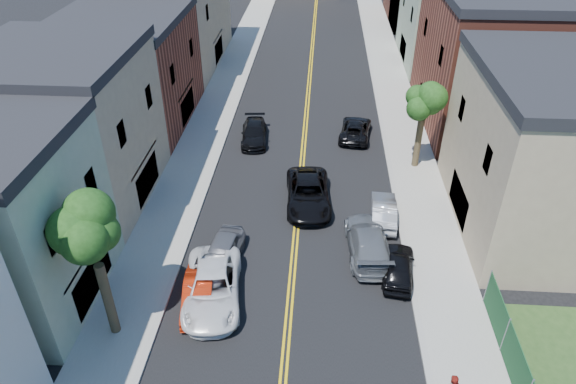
% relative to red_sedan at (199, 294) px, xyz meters
% --- Properties ---
extents(sidewalk_left, '(3.20, 100.00, 0.15)m').
position_rel_red_sedan_xyz_m(sidewalk_left, '(-3.48, 24.01, -0.59)').
color(sidewalk_left, gray).
rests_on(sidewalk_left, ground).
extents(sidewalk_right, '(3.20, 100.00, 0.15)m').
position_rel_red_sedan_xyz_m(sidewalk_right, '(12.32, 24.01, -0.59)').
color(sidewalk_right, gray).
rests_on(sidewalk_right, ground).
extents(curb_left, '(0.30, 100.00, 0.15)m').
position_rel_red_sedan_xyz_m(curb_left, '(-1.73, 24.01, -0.59)').
color(curb_left, gray).
rests_on(curb_left, ground).
extents(curb_right, '(0.30, 100.00, 0.15)m').
position_rel_red_sedan_xyz_m(curb_right, '(10.57, 24.01, -0.59)').
color(curb_right, gray).
rests_on(curb_right, ground).
extents(bldg_left_tan_near, '(9.00, 10.00, 9.00)m').
position_rel_red_sedan_xyz_m(bldg_left_tan_near, '(-9.58, 9.01, 3.84)').
color(bldg_left_tan_near, '#998466').
rests_on(bldg_left_tan_near, ground).
extents(bldg_left_brick, '(9.00, 12.00, 8.00)m').
position_rel_red_sedan_xyz_m(bldg_left_brick, '(-9.58, 20.01, 3.34)').
color(bldg_left_brick, brown).
rests_on(bldg_left_brick, ground).
extents(bldg_left_tan_far, '(9.00, 16.00, 9.50)m').
position_rel_red_sedan_xyz_m(bldg_left_tan_far, '(-9.58, 34.01, 4.09)').
color(bldg_left_tan_far, '#998466').
rests_on(bldg_left_tan_far, ground).
extents(bldg_right_tan, '(9.00, 12.00, 9.00)m').
position_rel_red_sedan_xyz_m(bldg_right_tan, '(18.42, 8.01, 3.84)').
color(bldg_right_tan, '#998466').
rests_on(bldg_right_tan, ground).
extents(bldg_right_brick, '(9.00, 14.00, 10.00)m').
position_rel_red_sedan_xyz_m(bldg_right_brick, '(18.42, 22.01, 4.34)').
color(bldg_right_brick, brown).
rests_on(bldg_right_brick, ground).
extents(bldg_right_palegrn, '(9.00, 12.00, 8.50)m').
position_rel_red_sedan_xyz_m(bldg_right_palegrn, '(18.42, 36.01, 3.59)').
color(bldg_right_palegrn, gray).
rests_on(bldg_right_palegrn, ground).
extents(tree_left_mid, '(5.20, 5.20, 9.29)m').
position_rel_red_sedan_xyz_m(tree_left_mid, '(-3.46, -1.98, 5.92)').
color(tree_left_mid, '#3E321F').
rests_on(tree_left_mid, sidewalk_left).
extents(tree_right_far, '(4.40, 4.40, 8.03)m').
position_rel_red_sedan_xyz_m(tree_right_far, '(12.34, 14.02, 5.10)').
color(tree_right_far, '#3E321F').
rests_on(tree_right_far, sidewalk_right).
extents(red_sedan, '(1.85, 4.15, 1.32)m').
position_rel_red_sedan_xyz_m(red_sedan, '(0.00, 0.00, 0.00)').
color(red_sedan, red).
rests_on(red_sedan, ground).
extents(white_pickup, '(3.38, 6.09, 1.61)m').
position_rel_red_sedan_xyz_m(white_pickup, '(0.62, 0.40, 0.14)').
color(white_pickup, silver).
rests_on(white_pickup, ground).
extents(grey_car_left, '(2.25, 4.44, 1.45)m').
position_rel_red_sedan_xyz_m(grey_car_left, '(0.62, 3.06, 0.06)').
color(grey_car_left, '#56575D').
rests_on(grey_car_left, ground).
extents(black_car_left, '(2.26, 4.75, 1.34)m').
position_rel_red_sedan_xyz_m(black_car_left, '(0.62, 17.10, 0.01)').
color(black_car_left, black).
rests_on(black_car_left, ground).
extents(grey_car_right, '(2.61, 5.63, 1.59)m').
position_rel_red_sedan_xyz_m(grey_car_right, '(8.43, 4.50, 0.14)').
color(grey_car_right, slate).
rests_on(grey_car_right, ground).
extents(black_car_right, '(2.09, 4.08, 1.33)m').
position_rel_red_sedan_xyz_m(black_car_right, '(9.92, 2.69, 0.00)').
color(black_car_right, black).
rests_on(black_car_right, ground).
extents(silver_car_right, '(1.70, 4.18, 1.35)m').
position_rel_red_sedan_xyz_m(silver_car_right, '(9.56, 7.55, 0.01)').
color(silver_car_right, '#ABAEB3').
rests_on(silver_car_right, ground).
extents(dark_car_right_far, '(2.81, 5.00, 1.32)m').
position_rel_red_sedan_xyz_m(dark_car_right_far, '(8.34, 18.32, -0.00)').
color(dark_car_right_far, black).
rests_on(dark_car_right_far, ground).
extents(black_suv_lane, '(3.06, 5.94, 1.60)m').
position_rel_red_sedan_xyz_m(black_suv_lane, '(5.00, 8.93, 0.14)').
color(black_suv_lane, black).
rests_on(black_suv_lane, ground).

